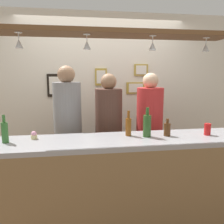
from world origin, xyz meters
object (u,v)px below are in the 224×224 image
bottle_beer_green_import (5,132)px  picture_frame_lower_pair (136,88)px  person_middle_brown_shirt (109,127)px  bottle_beer_amber_tall (128,126)px  picture_frame_crest (101,77)px  bottle_champagne_green (147,125)px  picture_frame_caricature (56,85)px  person_right_red_shirt (149,125)px  cupcake (34,135)px  drink_can (207,129)px  person_left_grey_shirt (68,123)px  bottle_beer_brown_stubby (167,129)px  picture_frame_upper_small (141,70)px

bottle_beer_green_import → picture_frame_lower_pair: 2.12m
person_middle_brown_shirt → bottle_beer_amber_tall: 0.60m
picture_frame_crest → bottle_champagne_green: bearing=-76.9°
picture_frame_caricature → bottle_beer_amber_tall: bearing=-57.8°
person_middle_brown_shirt → person_right_red_shirt: 0.54m
person_middle_brown_shirt → bottle_beer_green_import: (-1.05, -0.64, 0.14)m
bottle_champagne_green → cupcake: 1.12m
person_right_red_shirt → drink_can: size_ratio=13.85×
bottle_beer_green_import → picture_frame_lower_pair: picture_frame_lower_pair is taller
person_left_grey_shirt → picture_frame_caricature: bearing=104.4°
person_middle_brown_shirt → picture_frame_caricature: size_ratio=4.95×
person_middle_brown_shirt → bottle_champagne_green: (0.30, -0.64, 0.15)m
person_right_red_shirt → picture_frame_lower_pair: size_ratio=5.63×
bottle_beer_brown_stubby → picture_frame_lower_pair: bearing=89.1°
person_left_grey_shirt → picture_frame_caricature: person_left_grey_shirt is taller
bottle_beer_amber_tall → bottle_champagne_green: size_ratio=0.87×
picture_frame_lower_pair → bottle_beer_green_import: bearing=-139.2°
picture_frame_upper_small → picture_frame_lower_pair: bearing=180.0°
drink_can → bottle_beer_brown_stubby: bearing=175.8°
bottle_beer_green_import → cupcake: bottle_beer_green_import is taller
person_middle_brown_shirt → person_right_red_shirt: size_ratio=1.00×
bottle_beer_green_import → drink_can: 1.99m
drink_can → cupcake: bearing=176.1°
picture_frame_lower_pair → picture_frame_crest: picture_frame_crest is taller
bottle_champagne_green → bottle_beer_green_import: bottle_champagne_green is taller
cupcake → bottle_beer_amber_tall: bearing=-1.0°
person_middle_brown_shirt → picture_frame_lower_pair: bearing=53.7°
bottle_champagne_green → picture_frame_crest: 1.48m
drink_can → picture_frame_upper_small: 1.57m
bottle_champagne_green → picture_frame_caricature: bearing=126.1°
bottle_champagne_green → picture_frame_caricature: picture_frame_caricature is taller
bottle_beer_amber_tall → person_right_red_shirt: bearing=54.3°
cupcake → person_middle_brown_shirt: bearing=34.5°
person_right_red_shirt → picture_frame_lower_pair: bearing=90.2°
bottle_beer_green_import → picture_frame_lower_pair: (1.59, 1.37, 0.31)m
bottle_champagne_green → picture_frame_lower_pair: size_ratio=1.00×
bottle_champagne_green → picture_frame_lower_pair: (0.23, 1.37, 0.29)m
bottle_beer_amber_tall → picture_frame_caricature: size_ratio=0.76×
bottle_beer_amber_tall → bottle_champagne_green: bottle_champagne_green is taller
picture_frame_crest → picture_frame_upper_small: size_ratio=1.18×
bottle_beer_brown_stubby → cupcake: size_ratio=2.31×
person_right_red_shirt → picture_frame_crest: 1.10m
picture_frame_upper_small → person_middle_brown_shirt: bearing=-130.3°
drink_can → picture_frame_lower_pair: size_ratio=0.41×
cupcake → picture_frame_upper_small: picture_frame_upper_small is taller
bottle_beer_green_import → picture_frame_caricature: bearing=75.5°
picture_frame_caricature → picture_frame_upper_small: 1.33m
bottle_champagne_green → picture_frame_lower_pair: 1.42m
picture_frame_caricature → picture_frame_lower_pair: picture_frame_caricature is taller
bottle_beer_amber_tall → picture_frame_upper_small: 1.51m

